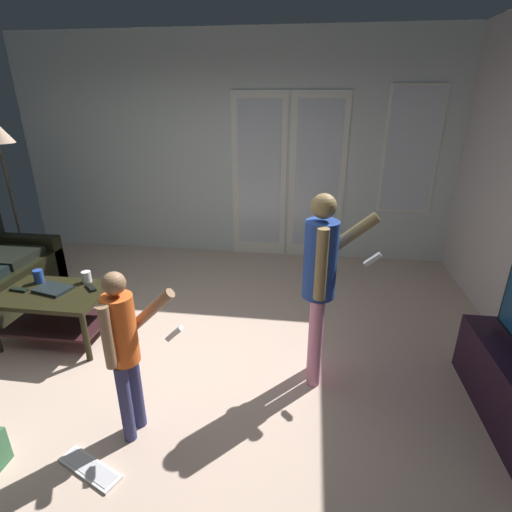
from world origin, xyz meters
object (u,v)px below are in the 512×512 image
person_adult (321,275)px  cup_by_laptop (87,277)px  person_child (124,343)px  cup_near_edge (39,276)px  dvd_remote_slim (91,288)px  loose_keyboard (90,468)px  laptop_closed (53,289)px  coffee_table (56,305)px  tv_remote_black (19,290)px

person_adult → cup_by_laptop: size_ratio=14.21×
person_adult → person_child: 1.41m
cup_near_edge → dvd_remote_slim: bearing=-5.8°
loose_keyboard → cup_by_laptop: cup_by_laptop is taller
laptop_closed → cup_near_edge: (-0.23, 0.14, 0.05)m
person_child → dvd_remote_slim: person_child is taller
cup_by_laptop → person_child: bearing=-51.3°
loose_keyboard → cup_near_edge: 1.98m
coffee_table → cup_by_laptop: size_ratio=8.71×
coffee_table → person_child: bearing=-39.7°
person_child → laptop_closed: bearing=139.8°
loose_keyboard → cup_near_edge: cup_near_edge is taller
coffee_table → laptop_closed: 0.15m
loose_keyboard → cup_by_laptop: size_ratio=4.30×
cup_near_edge → tv_remote_black: 0.20m
coffee_table → loose_keyboard: (0.99, -1.28, -0.34)m
person_child → tv_remote_black: person_child is taller
person_adult → cup_by_laptop: bearing=167.8°
loose_keyboard → dvd_remote_slim: (-0.69, 1.39, 0.48)m
tv_remote_black → dvd_remote_slim: bearing=18.4°
person_adult → cup_near_edge: bearing=171.4°
loose_keyboard → laptop_closed: (-1.01, 1.31, 0.49)m
person_adult → loose_keyboard: bearing=-142.0°
cup_by_laptop → dvd_remote_slim: cup_by_laptop is taller
laptop_closed → tv_remote_black: laptop_closed is taller
cup_by_laptop → cup_near_edge: bearing=-170.8°
person_child → cup_near_edge: size_ratio=9.40×
person_adult → cup_near_edge: 2.64m
person_child → dvd_remote_slim: bearing=128.6°
person_adult → cup_by_laptop: person_adult is taller
coffee_table → laptop_closed: bearing=120.3°
loose_keyboard → dvd_remote_slim: size_ratio=2.68×
person_child → loose_keyboard: (-0.16, -0.32, -0.70)m
laptop_closed → cup_by_laptop: bearing=58.0°
tv_remote_black → cup_by_laptop: bearing=33.0°
person_child → coffee_table: bearing=140.3°
tv_remote_black → laptop_closed: bearing=15.6°
tv_remote_black → coffee_table: bearing=9.6°
cup_near_edge → dvd_remote_slim: 0.55m
dvd_remote_slim → loose_keyboard: bearing=-20.4°
coffee_table → person_adult: bearing=-5.5°
cup_near_edge → laptop_closed: bearing=-31.1°
person_child → loose_keyboard: 0.79m
laptop_closed → cup_by_laptop: size_ratio=2.83×
coffee_table → person_child: (1.15, -0.96, 0.36)m
loose_keyboard → dvd_remote_slim: dvd_remote_slim is taller
dvd_remote_slim → cup_by_laptop: bearing=173.0°
cup_by_laptop → dvd_remote_slim: 0.17m
coffee_table → dvd_remote_slim: size_ratio=5.43×
cup_near_edge → tv_remote_black: size_ratio=0.74×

